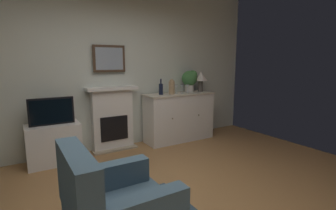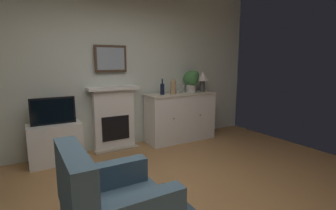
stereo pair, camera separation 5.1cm
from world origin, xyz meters
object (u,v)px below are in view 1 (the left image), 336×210
object	(u,v)px
framed_picture	(109,59)
sideboard_cabinet	(179,117)
table_lamp	(201,78)
potted_plant_small	(190,79)
vase_decorative	(172,87)
wine_glass_right	(187,87)
tv_set	(51,111)
wine_bottle	(161,89)
wine_glass_left	(177,87)
fireplace_unit	(112,118)
tv_cabinet	(54,144)
wine_glass_center	(182,87)

from	to	relation	value
framed_picture	sideboard_cabinet	world-z (taller)	framed_picture
table_lamp	potted_plant_small	xyz separation A→B (m)	(-0.23, 0.05, -0.02)
vase_decorative	potted_plant_small	bearing A→B (deg)	11.14
wine_glass_right	tv_set	world-z (taller)	wine_glass_right
wine_bottle	wine_glass_right	size ratio (longest dim) A/B	1.76
table_lamp	wine_glass_left	world-z (taller)	table_lamp
fireplace_unit	wine_bottle	xyz separation A→B (m)	(0.87, -0.18, 0.49)
table_lamp	wine_glass_right	distance (m)	0.40
table_lamp	wine_glass_left	xyz separation A→B (m)	(-0.58, -0.01, -0.16)
framed_picture	sideboard_cabinet	distance (m)	1.71
wine_glass_left	tv_set	xyz separation A→B (m)	(-2.19, 0.00, -0.24)
framed_picture	tv_cabinet	size ratio (longest dim) A/B	0.73
sideboard_cabinet	wine_glass_center	world-z (taller)	wine_glass_center
potted_plant_small	sideboard_cabinet	bearing A→B (deg)	-170.82
wine_bottle	potted_plant_small	world-z (taller)	potted_plant_small
potted_plant_small	tv_cabinet	bearing A→B (deg)	-179.31
framed_picture	table_lamp	bearing A→B (deg)	-7.07
tv_cabinet	wine_glass_center	bearing A→B (deg)	-1.09
wine_glass_right	framed_picture	bearing A→B (deg)	168.99
wine_glass_center	vase_decorative	size ratio (longest dim) A/B	0.59
sideboard_cabinet	wine_glass_left	bearing A→B (deg)	-172.72
vase_decorative	wine_glass_left	bearing A→B (deg)	16.95
fireplace_unit	wine_glass_center	size ratio (longest dim) A/B	6.67
tv_cabinet	framed_picture	bearing A→B (deg)	12.01
wine_bottle	tv_cabinet	bearing A→B (deg)	179.41
table_lamp	vase_decorative	size ratio (longest dim) A/B	1.42
potted_plant_small	tv_set	bearing A→B (deg)	-178.79
fireplace_unit	wine_bottle	bearing A→B (deg)	-11.76
framed_picture	wine_bottle	bearing A→B (deg)	-14.58
vase_decorative	wine_bottle	bearing A→B (deg)	167.30
wine_bottle	wine_glass_left	xyz separation A→B (m)	(0.34, -0.00, 0.01)
vase_decorative	wine_glass_center	bearing A→B (deg)	4.94
framed_picture	tv_set	xyz separation A→B (m)	(-0.97, -0.23, -0.76)
framed_picture	wine_glass_right	world-z (taller)	framed_picture
fireplace_unit	wine_glass_center	world-z (taller)	fireplace_unit
wine_glass_right	tv_cabinet	size ratio (longest dim) A/B	0.22
sideboard_cabinet	potted_plant_small	size ratio (longest dim) A/B	3.22
wine_glass_right	vase_decorative	world-z (taller)	vase_decorative
tv_set	table_lamp	bearing A→B (deg)	0.17
vase_decorative	tv_set	distance (m)	2.07
sideboard_cabinet	vase_decorative	world-z (taller)	vase_decorative
wine_glass_center	wine_glass_left	bearing A→B (deg)	169.65
vase_decorative	tv_cabinet	size ratio (longest dim) A/B	0.37
table_lamp	wine_glass_left	size ratio (longest dim) A/B	2.42
wine_glass_left	wine_bottle	bearing A→B (deg)	179.24
table_lamp	vase_decorative	distance (m)	0.73
sideboard_cabinet	framed_picture	bearing A→B (deg)	170.12
framed_picture	wine_bottle	distance (m)	1.05
wine_glass_right	tv_cabinet	bearing A→B (deg)	178.31
wine_glass_left	tv_set	world-z (taller)	wine_glass_left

